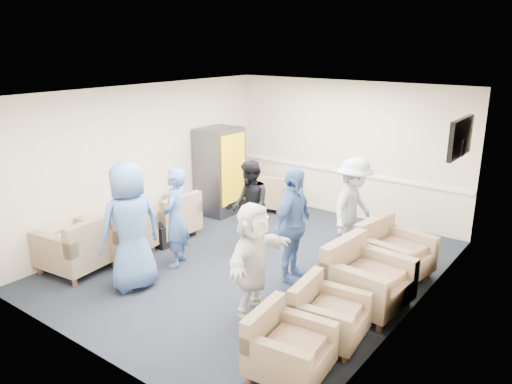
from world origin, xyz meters
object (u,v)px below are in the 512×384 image
Objects in this scene: armchair_left_near at (79,248)px; armchair_corner at (276,195)px; armchair_left_far at (170,218)px; vending_machine at (220,171)px; person_mid_left at (176,218)px; armchair_right_midfar at (364,281)px; armchair_right_near at (286,349)px; armchair_left_mid at (122,236)px; armchair_right_far at (391,254)px; person_back_right at (353,208)px; person_mid_right at (293,225)px; armchair_right_midnear at (326,316)px; person_front_right at (254,259)px; person_back_left at (250,205)px; person_front_left at (130,226)px.

armchair_left_near is 1.07× the size of armchair_corner.
armchair_left_far is 0.51× the size of vending_machine.
armchair_right_midfar is at bearing 74.96° from person_mid_left.
person_mid_left reaches higher than armchair_corner.
armchair_left_mid is at bearing 70.01° from armchair_right_near.
armchair_left_far is at bearing 170.68° from armchair_left_near.
armchair_right_far is 1.03m from person_back_right.
armchair_left_near is 3.94m from armchair_right_near.
person_mid_left is at bearing 129.54° from armchair_left_near.
armchair_left_far is 1.05× the size of armchair_right_near.
person_back_right is at bearing 8.49° from armchair_right_near.
armchair_left_far is 2.73m from person_mid_right.
armchair_left_mid is at bearing 81.90° from armchair_right_midnear.
person_front_right reaches higher than armchair_right_near.
person_mid_right reaches higher than armchair_left_near.
person_back_left reaches higher than armchair_left_mid.
person_front_right reaches higher than armchair_left_mid.
person_back_right is (-0.84, 0.37, 0.46)m from armchair_right_far.
armchair_right_far is at bearing -114.20° from person_back_right.
armchair_right_midfar is 0.58× the size of vending_machine.
armchair_left_near is 2.99m from person_front_right.
armchair_left_near is 3.30m from person_mid_right.
armchair_left_near reaches higher than armchair_left_far.
armchair_right_midfar reaches higher than armchair_right_near.
person_front_left is at bearing 81.98° from armchair_corner.
armchair_right_near is at bearing 172.32° from armchair_right_midnear.
armchair_right_midfar is 0.67× the size of person_back_left.
person_back_left is at bearing 139.51° from armchair_left_near.
vending_machine reaches higher than person_mid_left.
armchair_right_midnear is (0.01, 0.84, -0.00)m from armchair_right_near.
armchair_right_midnear is at bearing 74.24° from armchair_left_far.
vending_machine is 1.17× the size of person_front_right.
armchair_right_far is (-0.06, 1.08, -0.02)m from armchair_right_midfar.
armchair_left_mid is at bearing 104.49° from person_mid_right.
armchair_right_near is 3.40m from person_back_right.
armchair_left_mid is 2.16m from person_back_left.
person_mid_left reaches higher than armchair_right_midfar.
armchair_right_near is (3.82, -0.93, -0.05)m from armchair_left_mid.
vending_machine is at bearing 174.86° from armchair_left_mid.
armchair_left_far is (-0.01, 1.09, -0.01)m from armchair_left_mid.
vending_machine is 1.97m from person_back_left.
person_back_left is at bearing 48.80° from armchair_right_midnear.
person_back_left is at bearing 108.55° from armchair_right_far.
armchair_right_midnear is 0.46× the size of person_front_left.
person_back_left is at bearing 108.88° from armchair_left_far.
person_back_left is (-2.42, 0.68, 0.39)m from armchair_right_midfar.
armchair_right_far reaches higher than armchair_left_mid.
armchair_right_midnear is 0.56× the size of person_back_left.
person_mid_right is at bearing -1.37° from person_front_right.
armchair_corner is 0.55× the size of vending_machine.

